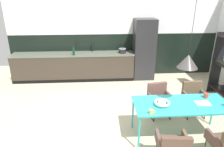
% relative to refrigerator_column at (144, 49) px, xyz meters
% --- Properties ---
extents(ground_plane, '(9.18, 9.18, 0.00)m').
position_rel_refrigerator_column_xyz_m(ground_plane, '(-0.87, -3.08, -0.98)').
color(ground_plane, '#C3B695').
extents(back_wall_splashback_dark, '(7.06, 0.12, 1.44)m').
position_rel_refrigerator_column_xyz_m(back_wall_splashback_dark, '(-0.87, 0.36, -0.26)').
color(back_wall_splashback_dark, black).
rests_on(back_wall_splashback_dark, ground).
extents(back_wall_panel_upper, '(7.06, 0.12, 1.44)m').
position_rel_refrigerator_column_xyz_m(back_wall_panel_upper, '(-0.87, 0.36, 1.18)').
color(back_wall_panel_upper, silver).
rests_on(back_wall_panel_upper, back_wall_splashback_dark).
extents(kitchen_counter, '(3.93, 0.63, 0.89)m').
position_rel_refrigerator_column_xyz_m(kitchen_counter, '(-2.31, -0.00, -0.54)').
color(kitchen_counter, '#362E26').
rests_on(kitchen_counter, ground).
extents(refrigerator_column, '(0.68, 0.60, 1.97)m').
position_rel_refrigerator_column_xyz_m(refrigerator_column, '(0.00, 0.00, 0.00)').
color(refrigerator_column, '#232326').
rests_on(refrigerator_column, ground).
extents(dining_table, '(1.81, 0.77, 0.75)m').
position_rel_refrigerator_column_xyz_m(dining_table, '(0.07, -3.14, -0.28)').
color(dining_table, teal).
rests_on(dining_table, ground).
extents(armchair_far_side, '(0.55, 0.54, 0.77)m').
position_rel_refrigerator_column_xyz_m(armchair_far_side, '(-0.12, -2.32, -0.50)').
color(armchair_far_side, brown).
rests_on(armchair_far_side, ground).
extents(armchair_by_stool, '(0.53, 0.52, 0.73)m').
position_rel_refrigerator_column_xyz_m(armchair_by_stool, '(-0.34, -3.94, -0.49)').
color(armchair_by_stool, brown).
rests_on(armchair_by_stool, ground).
extents(armchair_corner_seat, '(0.50, 0.48, 0.79)m').
position_rel_refrigerator_column_xyz_m(armchair_corner_seat, '(0.70, -2.33, -0.48)').
color(armchair_corner_seat, brown).
rests_on(armchair_corner_seat, ground).
extents(fruit_bowl, '(0.30, 0.30, 0.08)m').
position_rel_refrigerator_column_xyz_m(fruit_bowl, '(-0.32, -3.17, -0.19)').
color(fruit_bowl, silver).
rests_on(fruit_bowl, dining_table).
extents(open_book, '(0.27, 0.19, 0.02)m').
position_rel_refrigerator_column_xyz_m(open_book, '(0.47, -3.16, -0.23)').
color(open_book, white).
rests_on(open_book, dining_table).
extents(mug_short_terracotta, '(0.13, 0.08, 0.10)m').
position_rel_refrigerator_column_xyz_m(mug_short_terracotta, '(0.64, -2.94, -0.19)').
color(mug_short_terracotta, '#B23D33').
rests_on(mug_short_terracotta, dining_table).
extents(mug_wide_latte, '(0.11, 0.07, 0.08)m').
position_rel_refrigerator_column_xyz_m(mug_wide_latte, '(-0.59, -3.45, -0.20)').
color(mug_wide_latte, gold).
rests_on(mug_wide_latte, dining_table).
extents(cooking_pot, '(0.24, 0.24, 0.17)m').
position_rel_refrigerator_column_xyz_m(cooking_pot, '(-0.72, -0.04, -0.02)').
color(cooking_pot, black).
rests_on(cooking_pot, kitchen_counter).
extents(bottle_oil_tall, '(0.07, 0.07, 0.31)m').
position_rel_refrigerator_column_xyz_m(bottle_oil_tall, '(-2.26, -0.21, 0.04)').
color(bottle_oil_tall, '#0F3319').
rests_on(bottle_oil_tall, kitchen_counter).
extents(bottle_spice_small, '(0.06, 0.06, 0.29)m').
position_rel_refrigerator_column_xyz_m(bottle_spice_small, '(-1.69, 0.23, 0.03)').
color(bottle_spice_small, black).
rests_on(bottle_spice_small, kitchen_counter).
extents(pendant_lamp_over_table_near, '(0.36, 0.36, 1.36)m').
position_rel_refrigerator_column_xyz_m(pendant_lamp_over_table_near, '(0.07, -3.14, 0.61)').
color(pendant_lamp_over_table_near, black).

